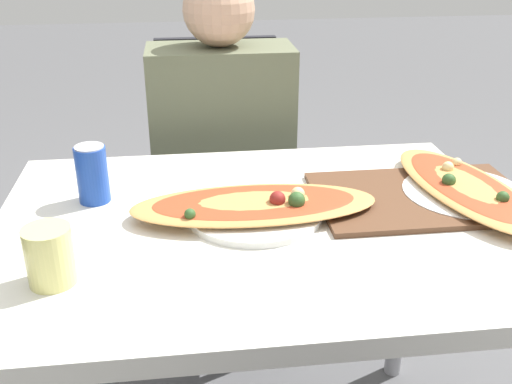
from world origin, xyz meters
The scene contains 8 objects.
dining_table centered at (0.00, 0.00, 0.65)m, with size 1.05×0.77×0.74m.
chair_far_seated centered at (-0.02, 0.72, 0.53)m, with size 0.40×0.40×0.95m.
person_seated centered at (-0.02, 0.60, 0.68)m, with size 0.41×0.24×1.16m.
pizza_main centered at (0.00, 0.02, 0.76)m, with size 0.50×0.28×0.06m.
soda_can centered at (-0.33, 0.13, 0.80)m, with size 0.07×0.07×0.12m.
drink_glass centered at (-0.36, -0.18, 0.79)m, with size 0.08×0.08×0.10m.
serving_tray centered at (0.37, 0.05, 0.74)m, with size 0.45×0.29×0.01m.
pizza_second centered at (0.46, 0.05, 0.76)m, with size 0.27×0.49×0.05m.
Camera 1 is at (-0.13, -1.06, 1.30)m, focal length 42.00 mm.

